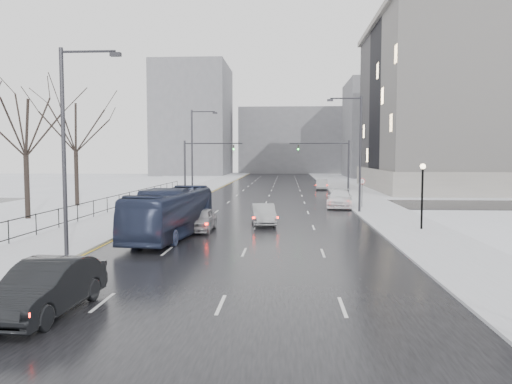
% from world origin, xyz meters
% --- Properties ---
extents(road, '(16.00, 150.00, 0.04)m').
position_xyz_m(road, '(0.00, 60.00, 0.02)').
color(road, black).
rests_on(road, ground).
extents(cross_road, '(130.00, 10.00, 0.04)m').
position_xyz_m(cross_road, '(0.00, 48.00, 0.02)').
color(cross_road, black).
rests_on(cross_road, ground).
extents(sidewalk_left, '(5.00, 150.00, 0.16)m').
position_xyz_m(sidewalk_left, '(-10.50, 60.00, 0.08)').
color(sidewalk_left, silver).
rests_on(sidewalk_left, ground).
extents(sidewalk_right, '(5.00, 150.00, 0.16)m').
position_xyz_m(sidewalk_right, '(10.50, 60.00, 0.08)').
color(sidewalk_right, silver).
rests_on(sidewalk_right, ground).
extents(park_strip, '(14.00, 150.00, 0.12)m').
position_xyz_m(park_strip, '(-20.00, 60.00, 0.06)').
color(park_strip, white).
rests_on(park_strip, ground).
extents(tree_park_d, '(8.75, 8.75, 12.50)m').
position_xyz_m(tree_park_d, '(-17.80, 34.00, 0.00)').
color(tree_park_d, black).
rests_on(tree_park_d, ground).
extents(tree_park_e, '(9.45, 9.45, 13.50)m').
position_xyz_m(tree_park_e, '(-18.20, 44.00, 0.00)').
color(tree_park_e, black).
rests_on(tree_park_e, ground).
extents(iron_fence, '(0.06, 70.00, 1.30)m').
position_xyz_m(iron_fence, '(-13.00, 30.00, 0.91)').
color(iron_fence, black).
rests_on(iron_fence, sidewalk_left).
extents(streetlight_r_mid, '(2.95, 0.25, 10.00)m').
position_xyz_m(streetlight_r_mid, '(8.17, 40.00, 5.62)').
color(streetlight_r_mid, '#2D2D33').
rests_on(streetlight_r_mid, ground).
extents(streetlight_l_near, '(2.95, 0.25, 10.00)m').
position_xyz_m(streetlight_l_near, '(-8.17, 20.00, 5.62)').
color(streetlight_l_near, '#2D2D33').
rests_on(streetlight_l_near, ground).
extents(streetlight_l_far, '(2.95, 0.25, 10.00)m').
position_xyz_m(streetlight_l_far, '(-8.17, 52.00, 5.62)').
color(streetlight_l_far, '#2D2D33').
rests_on(streetlight_l_far, ground).
extents(lamppost_r_mid, '(0.36, 0.36, 4.28)m').
position_xyz_m(lamppost_r_mid, '(11.00, 30.00, 2.94)').
color(lamppost_r_mid, black).
rests_on(lamppost_r_mid, sidewalk_right).
extents(mast_signal_right, '(6.10, 0.33, 6.50)m').
position_xyz_m(mast_signal_right, '(7.33, 48.00, 4.11)').
color(mast_signal_right, '#2D2D33').
rests_on(mast_signal_right, ground).
extents(mast_signal_left, '(6.10, 0.33, 6.50)m').
position_xyz_m(mast_signal_left, '(-7.33, 48.00, 4.11)').
color(mast_signal_left, '#2D2D33').
rests_on(mast_signal_left, ground).
extents(no_uturn_sign, '(0.60, 0.06, 2.70)m').
position_xyz_m(no_uturn_sign, '(9.20, 44.00, 2.30)').
color(no_uturn_sign, '#2D2D33').
rests_on(no_uturn_sign, sidewalk_right).
extents(bldg_far_right, '(24.00, 20.00, 22.00)m').
position_xyz_m(bldg_far_right, '(28.00, 115.00, 11.00)').
color(bldg_far_right, slate).
rests_on(bldg_far_right, ground).
extents(bldg_far_left, '(18.00, 22.00, 28.00)m').
position_xyz_m(bldg_far_left, '(-22.00, 125.00, 14.00)').
color(bldg_far_left, slate).
rests_on(bldg_far_left, ground).
extents(bldg_far_center, '(30.00, 18.00, 18.00)m').
position_xyz_m(bldg_far_center, '(4.00, 140.00, 9.00)').
color(bldg_far_center, slate).
rests_on(bldg_far_center, ground).
extents(sedan_left_near, '(2.08, 5.18, 1.68)m').
position_xyz_m(sedan_left_near, '(-5.28, 11.72, 0.88)').
color(sedan_left_near, black).
rests_on(sedan_left_near, road).
extents(bus, '(3.45, 10.86, 2.98)m').
position_xyz_m(bus, '(-4.81, 26.32, 1.53)').
color(bus, '#232B44').
rests_on(bus, road).
extents(sedan_center_near, '(1.84, 4.45, 1.51)m').
position_xyz_m(sedan_center_near, '(-3.50, 29.04, 0.79)').
color(sedan_center_near, '#A09FA4').
rests_on(sedan_center_near, road).
extents(sedan_right_near, '(2.09, 4.64, 1.48)m').
position_xyz_m(sedan_right_near, '(0.50, 32.28, 0.78)').
color(sedan_right_near, '#939597').
rests_on(sedan_right_near, road).
extents(sedan_right_far, '(3.01, 5.99, 1.67)m').
position_xyz_m(sedan_right_far, '(7.20, 44.54, 0.88)').
color(sedan_right_far, white).
rests_on(sedan_right_far, road).
extents(sedan_right_distant, '(1.97, 4.61, 1.48)m').
position_xyz_m(sedan_right_distant, '(7.20, 69.29, 0.78)').
color(sedan_right_distant, '#A5A6AA').
rests_on(sedan_right_distant, road).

